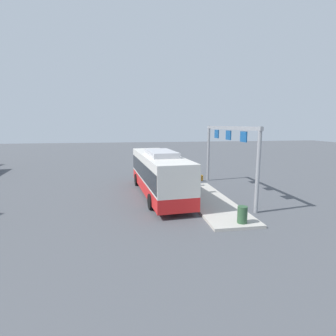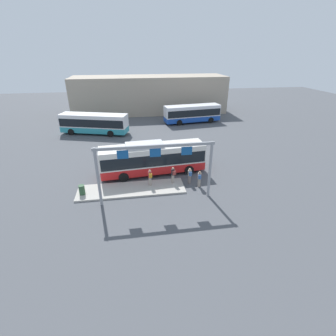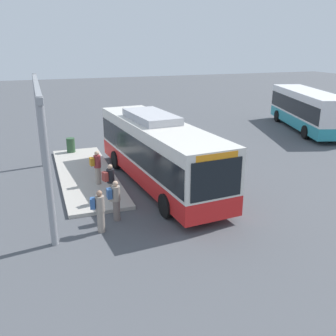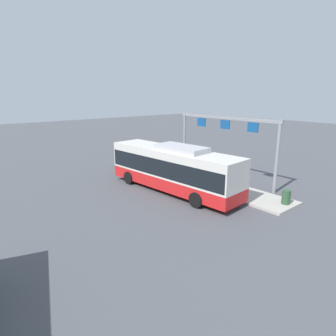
{
  "view_description": "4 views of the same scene",
  "coord_description": "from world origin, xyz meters",
  "px_view_note": "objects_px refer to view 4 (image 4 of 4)",
  "views": [
    {
      "loc": [
        -19.17,
        2.42,
        5.31
      ],
      "look_at": [
        2.1,
        -1.06,
        1.71
      ],
      "focal_mm": 27.99,
      "sensor_mm": 36.0,
      "label": 1
    },
    {
      "loc": [
        -2.06,
        -23.57,
        11.96
      ],
      "look_at": [
        1.34,
        -1.79,
        1.34
      ],
      "focal_mm": 26.25,
      "sensor_mm": 36.0,
      "label": 2
    },
    {
      "loc": [
        16.82,
        -5.48,
        6.78
      ],
      "look_at": [
        2.41,
        -0.33,
        1.63
      ],
      "focal_mm": 40.05,
      "sensor_mm": 36.0,
      "label": 3
    },
    {
      "loc": [
        -15.15,
        13.06,
        6.95
      ],
      "look_at": [
        1.46,
        -0.79,
        1.32
      ],
      "focal_mm": 30.86,
      "sensor_mm": 36.0,
      "label": 4
    }
  ],
  "objects_px": {
    "person_waiting_near": "(174,162)",
    "person_waiting_mid": "(184,167)",
    "trash_bin": "(286,197)",
    "person_boarding": "(173,165)",
    "bus_main": "(173,167)",
    "person_waiting_far": "(206,172)"
  },
  "relations": [
    {
      "from": "bus_main",
      "to": "person_waiting_mid",
      "type": "height_order",
      "value": "bus_main"
    },
    {
      "from": "person_waiting_near",
      "to": "trash_bin",
      "type": "distance_m",
      "value": 10.88
    },
    {
      "from": "person_waiting_mid",
      "to": "trash_bin",
      "type": "distance_m",
      "value": 8.53
    },
    {
      "from": "person_boarding",
      "to": "person_waiting_mid",
      "type": "height_order",
      "value": "person_waiting_mid"
    },
    {
      "from": "person_waiting_far",
      "to": "bus_main",
      "type": "bearing_deg",
      "value": -19.65
    },
    {
      "from": "person_waiting_near",
      "to": "trash_bin",
      "type": "relative_size",
      "value": 1.86
    },
    {
      "from": "person_boarding",
      "to": "person_waiting_near",
      "type": "xyz_separation_m",
      "value": [
        0.77,
        -0.76,
        0.0
      ]
    },
    {
      "from": "person_waiting_far",
      "to": "trash_bin",
      "type": "xyz_separation_m",
      "value": [
        -6.22,
        -0.64,
        -0.44
      ]
    },
    {
      "from": "person_boarding",
      "to": "person_waiting_far",
      "type": "xyz_separation_m",
      "value": [
        -3.88,
        -0.07,
        0.16
      ]
    },
    {
      "from": "person_boarding",
      "to": "person_waiting_near",
      "type": "bearing_deg",
      "value": -136.54
    },
    {
      "from": "bus_main",
      "to": "trash_bin",
      "type": "bearing_deg",
      "value": -157.17
    },
    {
      "from": "person_waiting_near",
      "to": "person_waiting_mid",
      "type": "relative_size",
      "value": 1.0
    },
    {
      "from": "person_waiting_far",
      "to": "person_waiting_mid",
      "type": "bearing_deg",
      "value": -93.8
    },
    {
      "from": "person_waiting_near",
      "to": "person_waiting_mid",
      "type": "height_order",
      "value": "person_waiting_mid"
    },
    {
      "from": "person_waiting_near",
      "to": "person_waiting_far",
      "type": "height_order",
      "value": "person_waiting_far"
    },
    {
      "from": "bus_main",
      "to": "person_waiting_far",
      "type": "bearing_deg",
      "value": -105.83
    },
    {
      "from": "bus_main",
      "to": "person_waiting_near",
      "type": "distance_m",
      "value": 5.54
    },
    {
      "from": "person_boarding",
      "to": "person_waiting_far",
      "type": "bearing_deg",
      "value": 89.14
    },
    {
      "from": "bus_main",
      "to": "person_waiting_far",
      "type": "height_order",
      "value": "bus_main"
    },
    {
      "from": "bus_main",
      "to": "person_waiting_near",
      "type": "xyz_separation_m",
      "value": [
        4.09,
        -3.62,
        -0.92
      ]
    },
    {
      "from": "person_boarding",
      "to": "trash_bin",
      "type": "distance_m",
      "value": 10.13
    },
    {
      "from": "bus_main",
      "to": "person_waiting_near",
      "type": "height_order",
      "value": "bus_main"
    }
  ]
}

